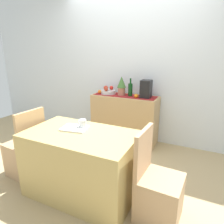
{
  "coord_description": "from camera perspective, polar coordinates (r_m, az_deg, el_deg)",
  "views": [
    {
      "loc": [
        1.21,
        -2.2,
        1.59
      ],
      "look_at": [
        -0.0,
        0.35,
        0.71
      ],
      "focal_mm": 32.45,
      "sensor_mm": 36.0,
      "label": 1
    }
  ],
  "objects": [
    {
      "name": "chair_near_window",
      "position": [
        2.92,
        -22.96,
        -11.19
      ],
      "size": [
        0.44,
        0.44,
        0.9
      ],
      "color": "tan",
      "rests_on": "ground"
    },
    {
      "name": "room_wall_rear",
      "position": [
        3.6,
        5.88,
        13.35
      ],
      "size": [
        6.4,
        0.06,
        2.7
      ],
      "primitive_type": "cube",
      "color": "silver",
      "rests_on": "ground"
    },
    {
      "name": "apple_upper",
      "position": [
        3.55,
        -1.77,
        6.79
      ],
      "size": [
        0.08,
        0.08,
        0.08
      ],
      "primitive_type": "sphere",
      "color": "red",
      "rests_on": "fruit_bowl"
    },
    {
      "name": "ground_plane",
      "position": [
        2.98,
        -2.97,
        -15.24
      ],
      "size": [
        6.4,
        6.4,
        0.02
      ],
      "primitive_type": "cube",
      "color": "tan",
      "rests_on": "ground"
    },
    {
      "name": "coffee_cup",
      "position": [
        2.28,
        -8.27,
        -3.38
      ],
      "size": [
        0.08,
        0.08,
        0.1
      ],
      "primitive_type": "cylinder",
      "color": "silver",
      "rests_on": "dining_table"
    },
    {
      "name": "open_book",
      "position": [
        2.29,
        -10.47,
        -4.51
      ],
      "size": [
        0.31,
        0.25,
        0.02
      ],
      "primitive_type": "cube",
      "rotation": [
        0.0,
        0.0,
        0.17
      ],
      "color": "white",
      "rests_on": "dining_table"
    },
    {
      "name": "fruit_bowl",
      "position": [
        3.56,
        -1.02,
        5.67
      ],
      "size": [
        0.26,
        0.26,
        0.06
      ],
      "primitive_type": "cylinder",
      "color": "silver",
      "rests_on": "table_runner"
    },
    {
      "name": "chair_by_corner",
      "position": [
        2.13,
        12.79,
        -21.63
      ],
      "size": [
        0.42,
        0.42,
        0.9
      ],
      "color": "tan",
      "rests_on": "ground"
    },
    {
      "name": "apple_rear",
      "position": [
        3.48,
        -1.64,
        6.45
      ],
      "size": [
        0.06,
        0.06,
        0.06
      ],
      "primitive_type": "sphere",
      "color": "#A63623",
      "rests_on": "fruit_bowl"
    },
    {
      "name": "sideboard_console",
      "position": [
        3.56,
        3.54,
        -1.99
      ],
      "size": [
        1.13,
        0.42,
        0.84
      ],
      "primitive_type": "cube",
      "color": "tan",
      "rests_on": "ground"
    },
    {
      "name": "wine_bottle",
      "position": [
        3.39,
        5.18,
        6.34
      ],
      "size": [
        0.07,
        0.07,
        0.3
      ],
      "color": "#0F3E16",
      "rests_on": "sideboard_console"
    },
    {
      "name": "potted_plant",
      "position": [
        3.43,
        2.71,
        7.56
      ],
      "size": [
        0.15,
        0.15,
        0.32
      ],
      "color": "#B07059",
      "rests_on": "sideboard_console"
    },
    {
      "name": "dining_table",
      "position": [
        2.35,
        -8.56,
        -14.19
      ],
      "size": [
        1.19,
        0.71,
        0.74
      ],
      "primitive_type": "cube",
      "color": "tan",
      "rests_on": "ground"
    },
    {
      "name": "apple_left",
      "position": [
        3.6,
        -0.17,
        6.85
      ],
      "size": [
        0.07,
        0.07,
        0.07
      ],
      "primitive_type": "sphere",
      "color": "red",
      "rests_on": "fruit_bowl"
    },
    {
      "name": "coffee_maker",
      "position": [
        3.3,
        9.56,
        6.39
      ],
      "size": [
        0.16,
        0.18,
        0.29
      ],
      "primitive_type": "cube",
      "color": "black",
      "rests_on": "sideboard_console"
    },
    {
      "name": "table_runner",
      "position": [
        3.44,
        3.67,
        4.66
      ],
      "size": [
        1.06,
        0.32,
        0.01
      ],
      "primitive_type": "cube",
      "color": "maroon",
      "rests_on": "sideboard_console"
    },
    {
      "name": "orange_loose_mid",
      "position": [
        3.6,
        -3.47,
        5.73
      ],
      "size": [
        0.07,
        0.07,
        0.07
      ],
      "primitive_type": "sphere",
      "color": "orange",
      "rests_on": "sideboard_console"
    },
    {
      "name": "orange_loose_end",
      "position": [
        3.28,
        6.82,
        4.52
      ],
      "size": [
        0.07,
        0.07,
        0.07
      ],
      "primitive_type": "sphere",
      "color": "orange",
      "rests_on": "sideboard_console"
    }
  ]
}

